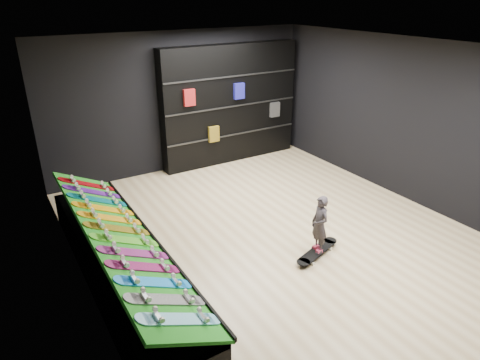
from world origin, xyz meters
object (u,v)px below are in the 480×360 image
floor_skateboard (317,252)px  child (319,235)px  display_rack (121,266)px  back_shelving (230,104)px

floor_skateboard → child: 0.31m
child → floor_skateboard: bearing=180.0°
display_rack → floor_skateboard: 2.91m
display_rack → floor_skateboard: (2.75, -0.94, -0.20)m
back_shelving → floor_skateboard: back_shelving is taller
display_rack → back_shelving: 5.08m
back_shelving → floor_skateboard: (-0.94, -4.26, -1.29)m
display_rack → floor_skateboard: display_rack is taller
floor_skateboard → child: child is taller
floor_skateboard → child: (0.00, 0.00, 0.31)m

